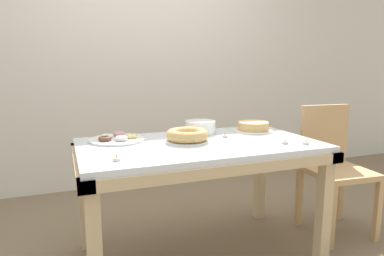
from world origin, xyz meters
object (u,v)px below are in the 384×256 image
at_px(tealight_near_cakes, 117,159).
at_px(chair, 332,162).
at_px(pastry_platter, 117,139).
at_px(tealight_right_edge, 285,142).
at_px(tealight_left_edge, 306,143).
at_px(cake_chocolate_round, 253,127).
at_px(tealight_near_front, 225,136).
at_px(plate_stack, 200,127).
at_px(cake_golden_bundt, 187,136).

bearing_deg(tealight_near_cakes, chair, 8.95).
distance_m(pastry_platter, tealight_right_edge, 1.04).
relative_size(chair, tealight_left_edge, 23.50).
bearing_deg(tealight_near_cakes, tealight_left_edge, -1.75).
xyz_separation_m(cake_chocolate_round, tealight_near_cakes, (-1.04, -0.45, -0.02)).
xyz_separation_m(tealight_near_front, tealight_left_edge, (0.36, -0.37, 0.00)).
relative_size(cake_chocolate_round, plate_stack, 1.32).
bearing_deg(cake_chocolate_round, tealight_near_front, -158.71).
height_order(tealight_left_edge, tealight_right_edge, same).
distance_m(chair, tealight_near_front, 0.89).
bearing_deg(cake_chocolate_round, tealight_left_edge, -80.88).
height_order(plate_stack, tealight_left_edge, plate_stack).
height_order(chair, plate_stack, chair).
xyz_separation_m(chair, tealight_left_edge, (-0.49, -0.29, 0.25)).
bearing_deg(pastry_platter, chair, -8.26).
distance_m(chair, cake_chocolate_round, 0.66).
bearing_deg(cake_golden_bundt, pastry_platter, 154.17).
bearing_deg(tealight_right_edge, tealight_left_edge, -28.75).
height_order(tealight_left_edge, tealight_near_cakes, same).
distance_m(cake_golden_bundt, pastry_platter, 0.45).
height_order(cake_chocolate_round, plate_stack, plate_stack).
relative_size(cake_golden_bundt, tealight_right_edge, 6.72).
bearing_deg(tealight_left_edge, cake_chocolate_round, 99.12).
relative_size(cake_golden_bundt, tealight_near_cakes, 6.72).
distance_m(tealight_near_front, tealight_left_edge, 0.52).
bearing_deg(plate_stack, tealight_right_edge, -54.25).
distance_m(cake_golden_bundt, plate_stack, 0.30).
bearing_deg(cake_chocolate_round, pastry_platter, 178.20).
bearing_deg(tealight_near_front, plate_stack, 120.48).
bearing_deg(tealight_near_front, cake_chocolate_round, 21.29).
height_order(pastry_platter, tealight_near_cakes, pastry_platter).
relative_size(tealight_left_edge, tealight_near_cakes, 1.00).
distance_m(tealight_left_edge, tealight_right_edge, 0.12).
height_order(chair, cake_chocolate_round, chair).
height_order(cake_golden_bundt, tealight_near_front, cake_golden_bundt).
distance_m(pastry_platter, tealight_left_edge, 1.17).
relative_size(cake_golden_bundt, pastry_platter, 0.77).
bearing_deg(tealight_near_front, tealight_near_cakes, -156.14).
distance_m(cake_golden_bundt, tealight_near_front, 0.29).
relative_size(chair, plate_stack, 4.48).
xyz_separation_m(chair, tealight_right_edge, (-0.60, -0.23, 0.25)).
height_order(pastry_platter, tealight_right_edge, pastry_platter).
xyz_separation_m(cake_chocolate_round, pastry_platter, (-0.97, 0.03, -0.02)).
xyz_separation_m(cake_golden_bundt, tealight_near_cakes, (-0.48, -0.28, -0.03)).
relative_size(chair, cake_chocolate_round, 3.40).
bearing_deg(tealight_left_edge, tealight_near_cakes, 178.25).
bearing_deg(tealight_left_edge, tealight_near_front, 133.79).
xyz_separation_m(chair, cake_golden_bundt, (-1.14, 0.03, 0.28)).
height_order(chair, pastry_platter, chair).
height_order(cake_chocolate_round, cake_golden_bundt, cake_golden_bundt).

